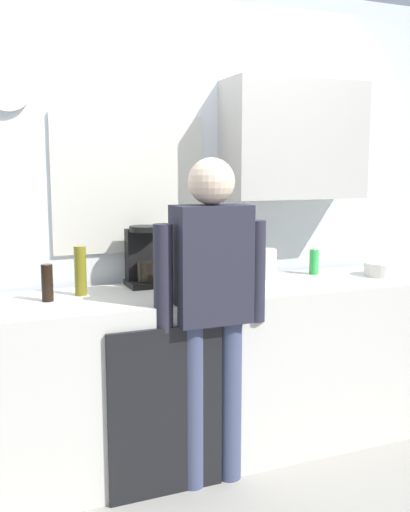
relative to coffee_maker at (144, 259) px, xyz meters
The scene contains 13 objects.
ground_plane 1.20m from the coffee_maker, 71.76° to the right, with size 8.00×8.00×0.00m, color #9E998E.
kitchen_counter 0.67m from the coffee_maker, 52.65° to the right, with size 3.08×0.64×0.91m, color beige.
dishwasher_panel 0.86m from the coffee_maker, 96.84° to the right, with size 0.56×0.02×0.82m, color black.
back_wall_assembly 0.43m from the coffee_maker, 33.31° to the left, with size 4.68×0.42×2.60m.
coffee_maker is the anchor object (origin of this frame).
bottle_olive_oil 0.39m from the coffee_maker, 161.98° to the right, with size 0.06×0.06×0.25m, color olive.
bottle_amber_beer 0.34m from the coffee_maker, 79.18° to the right, with size 0.06×0.06×0.23m, color brown.
bottle_dark_sauce 0.58m from the coffee_maker, 160.28° to the right, with size 0.06×0.06×0.18m, color black.
cup_terracotta_mug 0.42m from the coffee_maker, 15.16° to the right, with size 0.08×0.08×0.09m, color #B26647.
mixing_bowl 1.43m from the coffee_maker, 10.56° to the right, with size 0.22×0.22×0.08m, color white.
dish_soap 1.06m from the coffee_maker, ahead, with size 0.06×0.06×0.18m.
storage_canister 0.72m from the coffee_maker, ahead, with size 0.14×0.14×0.17m, color silver.
person_at_sink 0.57m from the coffee_maker, 71.76° to the right, with size 0.57×0.22×1.60m.
Camera 1 is at (-1.07, -2.50, 1.54)m, focal length 40.78 mm.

